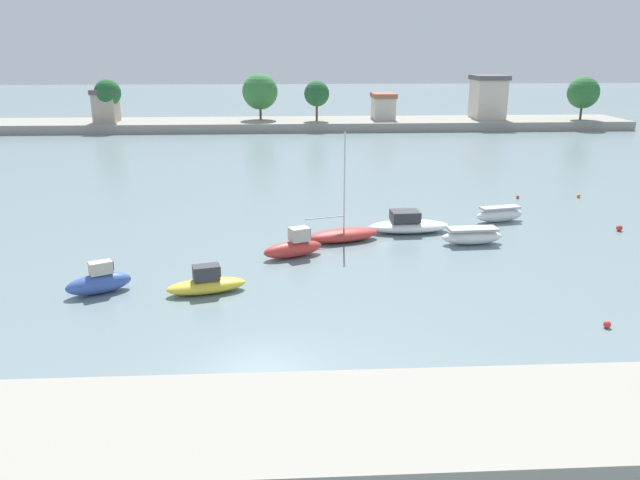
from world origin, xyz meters
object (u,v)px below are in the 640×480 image
Objects in this scene: moored_boat_6 at (499,214)px; mooring_buoy_1 at (619,228)px; moored_boat_1 at (206,284)px; moored_boat_0 at (99,282)px; mooring_buoy_3 at (518,197)px; moored_boat_2 at (294,247)px; moored_boat_5 at (472,236)px; moored_boat_3 at (343,235)px; mooring_buoy_0 at (607,324)px; moored_boat_4 at (408,225)px; mooring_buoy_2 at (579,196)px.

moored_boat_6 reaches higher than mooring_buoy_1.
moored_boat_6 is (19.78, 12.71, 0.04)m from moored_boat_1.
moored_boat_0 reaches higher than mooring_buoy_3.
mooring_buoy_1 is at bearing -12.41° from moored_boat_2.
moored_boat_0 is 22.91m from moored_boat_5.
moored_boat_2 is 0.55× the size of moored_boat_3.
mooring_buoy_0 reaches higher than mooring_buoy_3.
moored_boat_1 is 0.60× the size of moored_boat_3.
moored_boat_4 reaches higher than mooring_buoy_2.
moored_boat_4 is (7.94, 4.81, -0.09)m from moored_boat_2.
moored_boat_5 is 13.04m from mooring_buoy_0.
moored_boat_5 is at bearing -168.06° from mooring_buoy_1.
mooring_buoy_3 is (15.86, 11.25, -0.33)m from moored_boat_3.
moored_boat_6 is at bearing 159.15° from mooring_buoy_1.
moored_boat_5 is (21.74, 7.22, -0.09)m from moored_boat_0.
moored_boat_2 is at bearing -173.83° from moored_boat_5.
mooring_buoy_3 is at bearing 48.38° from moored_boat_6.
moored_boat_4 is (12.58, 10.38, 0.05)m from moored_boat_1.
mooring_buoy_3 is at bearing 19.55° from moored_boat_3.
moored_boat_2 is at bearing -153.58° from moored_boat_3.
moored_boat_0 is 10.46× the size of mooring_buoy_2.
mooring_buoy_1 is (11.12, 2.35, -0.31)m from moored_boat_5.
mooring_buoy_3 is at bearing 109.66° from mooring_buoy_1.
moored_boat_2 reaches higher than mooring_buoy_1.
moored_boat_2 is at bearing 142.31° from mooring_buoy_0.
mooring_buoy_2 is at bearing 80.18° from mooring_buoy_1.
moored_boat_4 is at bearing 8.10° from moored_boat_2.
moored_boat_0 reaches higher than mooring_buoy_1.
mooring_buoy_3 is (-5.27, 0.01, -0.03)m from mooring_buoy_2.
moored_boat_6 is 8.08m from mooring_buoy_1.
mooring_buoy_0 is at bearing -112.39° from mooring_buoy_2.
moored_boat_2 is 11.60× the size of mooring_buoy_0.
moored_boat_6 is 8.12m from mooring_buoy_3.
moored_boat_4 reaches higher than mooring_buoy_0.
moored_boat_1 is at bearing -158.46° from moored_boat_5.
moored_boat_2 is 17.78m from mooring_buoy_0.
moored_boat_3 reaches higher than moored_boat_2.
moored_boat_5 reaches higher than mooring_buoy_0.
mooring_buoy_1 reaches higher than mooring_buoy_2.
moored_boat_6 is at bearing 2.19° from moored_boat_2.
mooring_buoy_2 is (12.83, 12.27, -0.36)m from moored_boat_5.
mooring_buoy_1 is at bearing -33.01° from moored_boat_6.
moored_boat_3 is 19.45m from mooring_buoy_3.
moored_boat_4 reaches higher than mooring_buoy_3.
mooring_buoy_1 is at bearing 5.38° from moored_boat_1.
moored_boat_0 is 13.09× the size of mooring_buoy_3.
moored_boat_4 reaches higher than moored_boat_6.
moored_boat_6 is (15.14, 7.14, -0.10)m from moored_boat_2.
moored_boat_0 is 10.20× the size of mooring_buoy_0.
moored_boat_4 reaches higher than mooring_buoy_1.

